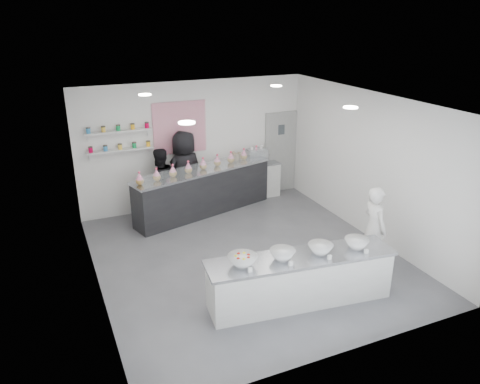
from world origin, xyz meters
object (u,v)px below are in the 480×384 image
(back_bar, at_px, (204,192))
(espresso_machine, at_px, (256,157))
(woman_prep, at_px, (374,228))
(staff_left, at_px, (160,183))
(prep_counter, at_px, (300,279))
(espresso_ledge, at_px, (257,181))
(staff_right, at_px, (185,173))

(back_bar, height_order, espresso_machine, espresso_machine)
(back_bar, height_order, woman_prep, woman_prep)
(woman_prep, distance_m, staff_left, 4.84)
(prep_counter, relative_size, espresso_ledge, 2.60)
(prep_counter, height_order, staff_right, staff_right)
(espresso_machine, bearing_deg, woman_prep, -83.75)
(woman_prep, distance_m, staff_right, 4.50)
(woman_prep, xyz_separation_m, staff_right, (-2.35, 3.84, 0.19))
(espresso_machine, distance_m, woman_prep, 4.05)
(back_bar, relative_size, espresso_machine, 7.02)
(espresso_machine, xyz_separation_m, woman_prep, (0.44, -4.02, -0.28))
(prep_counter, bearing_deg, staff_left, 112.05)
(espresso_machine, bearing_deg, back_bar, -164.53)
(staff_left, relative_size, staff_right, 0.83)
(espresso_ledge, height_order, espresso_machine, espresso_machine)
(espresso_ledge, bearing_deg, staff_left, -175.96)
(prep_counter, xyz_separation_m, woman_prep, (1.78, 0.45, 0.37))
(back_bar, bearing_deg, prep_counter, -102.48)
(espresso_ledge, xyz_separation_m, espresso_machine, (-0.02, 0.00, 0.63))
(espresso_ledge, relative_size, staff_right, 0.60)
(espresso_ledge, bearing_deg, prep_counter, -107.03)
(espresso_ledge, height_order, staff_right, staff_right)
(woman_prep, relative_size, staff_left, 0.98)
(back_bar, xyz_separation_m, espresso_machine, (1.55, 0.43, 0.53))
(back_bar, xyz_separation_m, espresso_ledge, (1.57, 0.43, -0.10))
(staff_right, bearing_deg, espresso_machine, 164.68)
(back_bar, height_order, espresso_ledge, back_bar)
(woman_prep, bearing_deg, staff_left, 40.45)
(staff_left, bearing_deg, staff_right, 161.53)
(staff_left, height_order, staff_right, staff_right)
(staff_right, bearing_deg, prep_counter, 76.82)
(espresso_ledge, distance_m, staff_right, 2.01)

